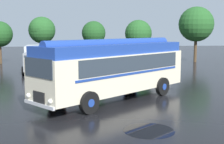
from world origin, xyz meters
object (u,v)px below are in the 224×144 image
object	(u,v)px
car_near_left	(64,64)
car_far_right	(156,63)
car_mid_left	(94,63)
car_mid_right	(128,63)
vintage_bus	(114,67)
box_van	(36,58)

from	to	relation	value
car_near_left	car_far_right	size ratio (longest dim) A/B	1.02
car_mid_left	car_mid_right	size ratio (longest dim) A/B	1.03
vintage_bus	box_van	size ratio (longest dim) A/B	1.57
vintage_bus	car_far_right	xyz separation A→B (m)	(5.22, 11.63, -1.05)
car_mid_left	car_far_right	xyz separation A→B (m)	(5.94, -0.81, 0.00)
car_mid_left	box_van	bearing A→B (deg)	178.42
car_mid_right	box_van	xyz separation A→B (m)	(-8.64, 0.94, 0.52)
car_mid_left	box_van	size ratio (longest dim) A/B	0.74
car_near_left	vintage_bus	bearing A→B (deg)	-73.46
car_mid_left	car_far_right	world-z (taller)	same
vintage_bus	car_far_right	distance (m)	12.79
car_far_right	car_mid_left	bearing A→B (deg)	172.27
vintage_bus	box_van	xyz separation A→B (m)	(-6.15, 12.59, -0.53)
vintage_bus	car_mid_left	distance (m)	12.50
car_far_right	car_near_left	bearing A→B (deg)	177.92
car_near_left	box_van	bearing A→B (deg)	166.27
car_near_left	car_mid_right	xyz separation A→B (m)	(6.03, -0.31, 0.00)
car_mid_left	car_mid_right	distance (m)	3.30
vintage_bus	car_near_left	bearing A→B (deg)	106.54
car_near_left	car_mid_left	size ratio (longest dim) A/B	0.99
car_mid_right	car_far_right	world-z (taller)	same
car_near_left	car_mid_left	distance (m)	2.87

